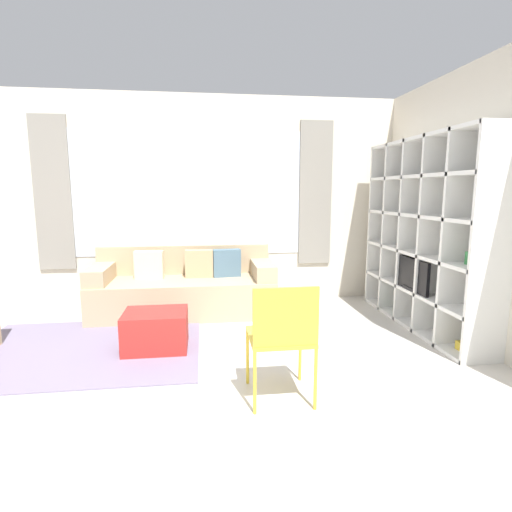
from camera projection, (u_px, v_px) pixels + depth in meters
name	position (u px, v px, depth m)	size (l,w,h in m)	color
ground_plane	(178.00, 460.00, 2.22)	(16.00, 16.00, 0.00)	beige
wall_back	(190.00, 201.00, 5.22)	(6.68, 0.11, 2.70)	beige
wall_right	(467.00, 204.00, 3.96)	(0.07, 4.46, 2.70)	beige
area_rug	(86.00, 349.00, 3.77)	(2.12, 1.66, 0.01)	slate
shelving_unit	(428.00, 235.00, 4.30)	(0.40, 2.08, 2.04)	silver
couch_main	(185.00, 288.00, 4.91)	(2.16, 0.88, 0.80)	tan
ottoman	(156.00, 331.00, 3.76)	(0.58, 0.47, 0.37)	#A82823
folding_chair	(282.00, 332.00, 2.76)	(0.44, 0.46, 0.86)	gold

